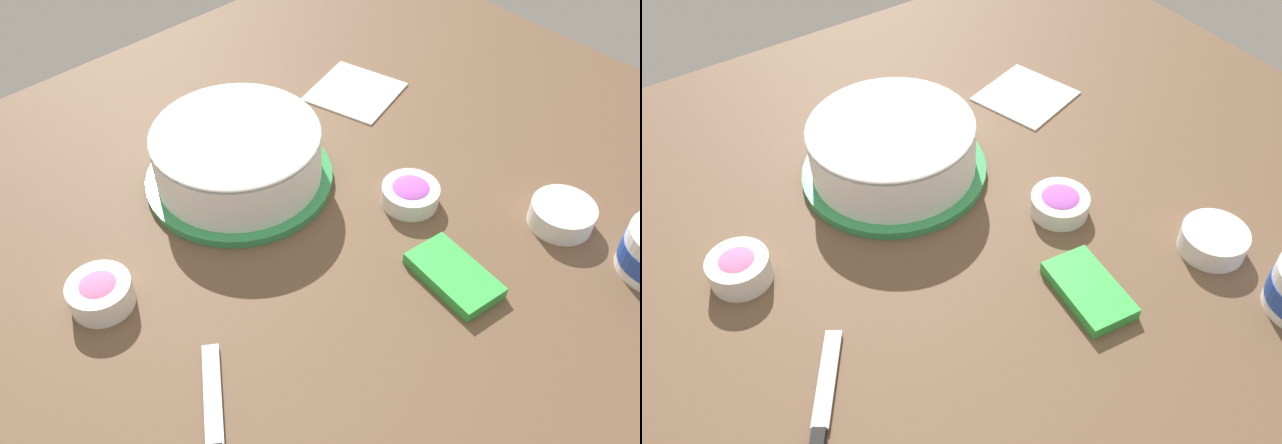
{
  "view_description": "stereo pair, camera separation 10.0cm",
  "coord_description": "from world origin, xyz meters",
  "views": [
    {
      "loc": [
        0.41,
        -0.48,
        0.75
      ],
      "look_at": [
        -0.1,
        -0.0,
        0.04
      ],
      "focal_mm": 38.13,
      "sensor_mm": 36.0,
      "label": 1
    },
    {
      "loc": [
        0.48,
        -0.4,
        0.75
      ],
      "look_at": [
        -0.1,
        -0.0,
        0.04
      ],
      "focal_mm": 38.13,
      "sensor_mm": 36.0,
      "label": 2
    }
  ],
  "objects": [
    {
      "name": "paper_napkin",
      "position": [
        -0.33,
        0.3,
        0.0
      ],
      "size": [
        0.19,
        0.19,
        0.01
      ],
      "primitive_type": "cube",
      "rotation": [
        0.0,
        0.0,
        0.28
      ],
      "color": "white",
      "rests_on": "ground_plane"
    },
    {
      "name": "sprinkle_bowl_yellow",
      "position": [
        0.13,
        0.29,
        0.02
      ],
      "size": [
        0.1,
        0.1,
        0.04
      ],
      "color": "white",
      "rests_on": "ground_plane"
    },
    {
      "name": "sprinkle_bowl_pink",
      "position": [
        -0.21,
        -0.31,
        0.02
      ],
      "size": [
        0.09,
        0.09,
        0.04
      ],
      "color": "white",
      "rests_on": "ground_plane"
    },
    {
      "name": "spreading_knife",
      "position": [
        0.06,
        -0.32,
        0.01
      ],
      "size": [
        0.21,
        0.15,
        0.01
      ],
      "color": "silver",
      "rests_on": "ground_plane"
    },
    {
      "name": "frosted_cake",
      "position": [
        -0.28,
        -0.01,
        0.05
      ],
      "size": [
        0.3,
        0.3,
        0.11
      ],
      "color": "#339351",
      "rests_on": "ground_plane"
    },
    {
      "name": "ground_plane",
      "position": [
        0.0,
        0.0,
        0.0
      ],
      "size": [
        1.54,
        1.54,
        0.0
      ],
      "primitive_type": "plane",
      "color": "brown"
    },
    {
      "name": "candy_box_lower",
      "position": [
        0.09,
        0.08,
        0.01
      ],
      "size": [
        0.14,
        0.09,
        0.02
      ],
      "primitive_type": "cube",
      "rotation": [
        0.0,
        0.0,
        -0.12
      ],
      "color": "green",
      "rests_on": "ground_plane"
    },
    {
      "name": "sprinkle_bowl_rainbow",
      "position": [
        -0.06,
        0.15,
        0.02
      ],
      "size": [
        0.09,
        0.09,
        0.04
      ],
      "color": "white",
      "rests_on": "ground_plane"
    }
  ]
}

